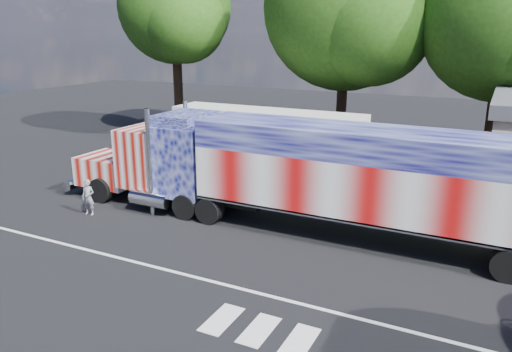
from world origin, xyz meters
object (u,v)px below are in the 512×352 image
at_px(tree_nw_a, 176,8).
at_px(coach_bus, 266,138).
at_px(woman, 88,197).
at_px(tree_n_mid, 349,8).
at_px(tree_ne_a, 508,20).
at_px(semi_truck, 310,173).

bearing_deg(tree_nw_a, coach_bus, -28.85).
relative_size(woman, tree_n_mid, 0.11).
bearing_deg(tree_n_mid, woman, -109.23).
relative_size(woman, tree_ne_a, 0.12).
xyz_separation_m(tree_ne_a, tree_nw_a, (-22.34, -0.16, 1.05)).
height_order(semi_truck, woman, semi_truck).
distance_m(coach_bus, tree_n_mid, 10.58).
xyz_separation_m(semi_truck, coach_bus, (-5.89, 8.34, -0.68)).
height_order(tree_ne_a, tree_nw_a, tree_nw_a).
relative_size(semi_truck, tree_ne_a, 1.69).
bearing_deg(semi_truck, tree_nw_a, 139.05).
xyz_separation_m(semi_truck, tree_n_mid, (-3.24, 15.17, 6.94)).
height_order(coach_bus, woman, coach_bus).
bearing_deg(tree_nw_a, tree_ne_a, 0.41).
bearing_deg(tree_ne_a, semi_truck, -114.05).
bearing_deg(woman, tree_n_mid, 59.29).
bearing_deg(tree_nw_a, woman, -68.47).
distance_m(coach_bus, tree_ne_a, 15.09).
bearing_deg(woman, coach_bus, 60.52).
height_order(woman, tree_nw_a, tree_nw_a).
distance_m(semi_truck, coach_bus, 10.23).
bearing_deg(woman, tree_ne_a, 35.34).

